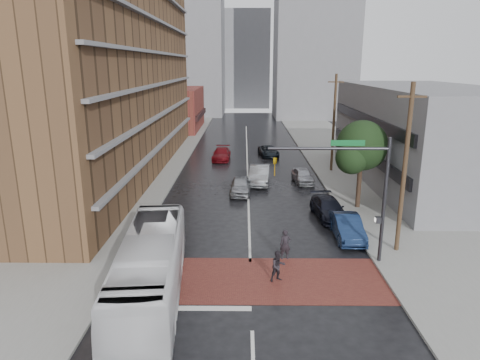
{
  "coord_description": "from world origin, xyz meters",
  "views": [
    {
      "loc": [
        -0.36,
        -19.77,
        10.9
      ],
      "look_at": [
        -0.63,
        7.52,
        3.5
      ],
      "focal_mm": 32.0,
      "sensor_mm": 36.0,
      "label": 1
    }
  ],
  "objects_px": {
    "suv_travel": "(268,151)",
    "car_parked_mid": "(329,208)",
    "transit_bus": "(151,268)",
    "pedestrian_a": "(285,245)",
    "car_parked_far": "(303,176)",
    "pedestrian_b": "(278,266)",
    "car_travel_b": "(259,175)",
    "car_travel_a": "(240,186)",
    "car_travel_c": "(221,154)",
    "car_parked_near": "(347,227)"
  },
  "relations": [
    {
      "from": "suv_travel",
      "to": "car_parked_mid",
      "type": "xyz_separation_m",
      "value": [
        3.23,
        -21.67,
        0.07
      ]
    },
    {
      "from": "transit_bus",
      "to": "pedestrian_a",
      "type": "bearing_deg",
      "value": 27.58
    },
    {
      "from": "pedestrian_a",
      "to": "car_parked_mid",
      "type": "xyz_separation_m",
      "value": [
        3.83,
        7.0,
        -0.18
      ]
    },
    {
      "from": "transit_bus",
      "to": "car_parked_far",
      "type": "bearing_deg",
      "value": 59.26
    },
    {
      "from": "car_parked_mid",
      "to": "car_parked_far",
      "type": "distance_m",
      "value": 9.47
    },
    {
      "from": "car_parked_mid",
      "to": "transit_bus",
      "type": "bearing_deg",
      "value": -138.81
    },
    {
      "from": "car_parked_mid",
      "to": "pedestrian_b",
      "type": "bearing_deg",
      "value": -120.44
    },
    {
      "from": "car_travel_b",
      "to": "car_parked_far",
      "type": "xyz_separation_m",
      "value": [
        4.11,
        0.3,
        -0.15
      ]
    },
    {
      "from": "transit_bus",
      "to": "car_travel_a",
      "type": "relative_size",
      "value": 2.65
    },
    {
      "from": "car_travel_a",
      "to": "car_travel_b",
      "type": "relative_size",
      "value": 0.83
    },
    {
      "from": "car_travel_c",
      "to": "pedestrian_a",
      "type": "bearing_deg",
      "value": -77.22
    },
    {
      "from": "pedestrian_a",
      "to": "transit_bus",
      "type": "bearing_deg",
      "value": -153.15
    },
    {
      "from": "pedestrian_a",
      "to": "car_parked_mid",
      "type": "relative_size",
      "value": 0.37
    },
    {
      "from": "pedestrian_a",
      "to": "pedestrian_b",
      "type": "distance_m",
      "value": 2.71
    },
    {
      "from": "car_parked_near",
      "to": "car_parked_mid",
      "type": "height_order",
      "value": "car_parked_near"
    },
    {
      "from": "car_travel_a",
      "to": "car_parked_mid",
      "type": "xyz_separation_m",
      "value": [
        6.53,
        -5.85,
        -0.03
      ]
    },
    {
      "from": "pedestrian_b",
      "to": "car_parked_near",
      "type": "distance_m",
      "value": 7.52
    },
    {
      "from": "car_travel_a",
      "to": "suv_travel",
      "type": "relative_size",
      "value": 0.95
    },
    {
      "from": "car_travel_c",
      "to": "suv_travel",
      "type": "xyz_separation_m",
      "value": [
        5.65,
        2.18,
        -0.07
      ]
    },
    {
      "from": "transit_bus",
      "to": "car_parked_mid",
      "type": "distance_m",
      "value": 15.59
    },
    {
      "from": "transit_bus",
      "to": "pedestrian_a",
      "type": "xyz_separation_m",
      "value": [
        6.81,
        4.37,
        -0.71
      ]
    },
    {
      "from": "transit_bus",
      "to": "car_parked_far",
      "type": "xyz_separation_m",
      "value": [
        9.99,
        20.82,
        -0.89
      ]
    },
    {
      "from": "pedestrian_a",
      "to": "car_travel_c",
      "type": "bearing_deg",
      "value": 94.94
    },
    {
      "from": "car_travel_b",
      "to": "car_parked_near",
      "type": "bearing_deg",
      "value": -63.16
    },
    {
      "from": "car_travel_b",
      "to": "car_travel_c",
      "type": "height_order",
      "value": "car_travel_b"
    },
    {
      "from": "car_travel_b",
      "to": "car_parked_near",
      "type": "distance_m",
      "value": 14.09
    },
    {
      "from": "pedestrian_a",
      "to": "car_travel_a",
      "type": "bearing_deg",
      "value": 96.04
    },
    {
      "from": "car_travel_b",
      "to": "car_parked_mid",
      "type": "relative_size",
      "value": 1.07
    },
    {
      "from": "car_parked_mid",
      "to": "car_parked_far",
      "type": "relative_size",
      "value": 1.18
    },
    {
      "from": "car_travel_a",
      "to": "suv_travel",
      "type": "xyz_separation_m",
      "value": [
        3.31,
        15.82,
        -0.1
      ]
    },
    {
      "from": "pedestrian_a",
      "to": "suv_travel",
      "type": "distance_m",
      "value": 28.68
    },
    {
      "from": "car_parked_mid",
      "to": "car_parked_far",
      "type": "height_order",
      "value": "car_parked_mid"
    },
    {
      "from": "suv_travel",
      "to": "car_parked_mid",
      "type": "relative_size",
      "value": 0.94
    },
    {
      "from": "car_travel_b",
      "to": "car_travel_c",
      "type": "xyz_separation_m",
      "value": [
        -4.11,
        10.34,
        -0.15
      ]
    },
    {
      "from": "transit_bus",
      "to": "car_travel_a",
      "type": "height_order",
      "value": "transit_bus"
    },
    {
      "from": "car_parked_near",
      "to": "pedestrian_b",
      "type": "bearing_deg",
      "value": -130.03
    },
    {
      "from": "transit_bus",
      "to": "car_travel_a",
      "type": "distance_m",
      "value": 17.72
    },
    {
      "from": "transit_bus",
      "to": "car_travel_c",
      "type": "height_order",
      "value": "transit_bus"
    },
    {
      "from": "car_travel_b",
      "to": "car_travel_c",
      "type": "bearing_deg",
      "value": 116.82
    },
    {
      "from": "car_parked_near",
      "to": "car_travel_a",
      "type": "bearing_deg",
      "value": 126.09
    },
    {
      "from": "pedestrian_b",
      "to": "suv_travel",
      "type": "height_order",
      "value": "pedestrian_b"
    },
    {
      "from": "pedestrian_b",
      "to": "car_parked_near",
      "type": "relative_size",
      "value": 0.36
    },
    {
      "from": "pedestrian_a",
      "to": "car_travel_b",
      "type": "relative_size",
      "value": 0.34
    },
    {
      "from": "pedestrian_b",
      "to": "car_travel_c",
      "type": "xyz_separation_m",
      "value": [
        -4.44,
        29.13,
        -0.13
      ]
    },
    {
      "from": "car_travel_a",
      "to": "suv_travel",
      "type": "bearing_deg",
      "value": 80.5
    },
    {
      "from": "car_travel_a",
      "to": "car_parked_near",
      "type": "height_order",
      "value": "car_parked_near"
    },
    {
      "from": "car_travel_a",
      "to": "suv_travel",
      "type": "height_order",
      "value": "car_travel_a"
    },
    {
      "from": "pedestrian_a",
      "to": "pedestrian_b",
      "type": "height_order",
      "value": "pedestrian_a"
    },
    {
      "from": "car_parked_far",
      "to": "suv_travel",
      "type": "bearing_deg",
      "value": 96.91
    },
    {
      "from": "pedestrian_a",
      "to": "suv_travel",
      "type": "xyz_separation_m",
      "value": [
        0.6,
        28.67,
        -0.25
      ]
    }
  ]
}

